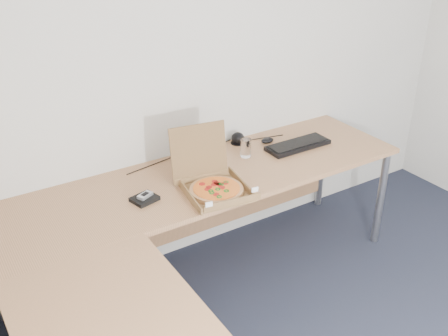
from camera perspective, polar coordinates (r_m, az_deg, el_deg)
desk at (r=2.61m, az=-3.40°, el=-6.98°), size 2.50×2.20×0.73m
pizza_box at (r=2.86m, az=-1.04°, el=-1.95°), size 0.33×0.38×0.33m
drinking_glass at (r=3.25m, az=2.39°, el=2.21°), size 0.07×0.07×0.12m
keyboard at (r=3.43m, az=8.05°, el=2.48°), size 0.44×0.15×0.03m
mouse at (r=3.47m, az=4.75°, el=3.02°), size 0.10×0.09×0.03m
wallet at (r=2.83m, az=-8.66°, el=-3.35°), size 0.15×0.14×0.02m
phone at (r=2.82m, az=-8.61°, el=-2.97°), size 0.09×0.07×0.02m
dome_speaker at (r=3.44m, az=1.53°, el=3.34°), size 0.10×0.10×0.08m
cable_bundle at (r=3.33m, az=-2.14°, el=1.79°), size 0.55×0.11×0.01m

